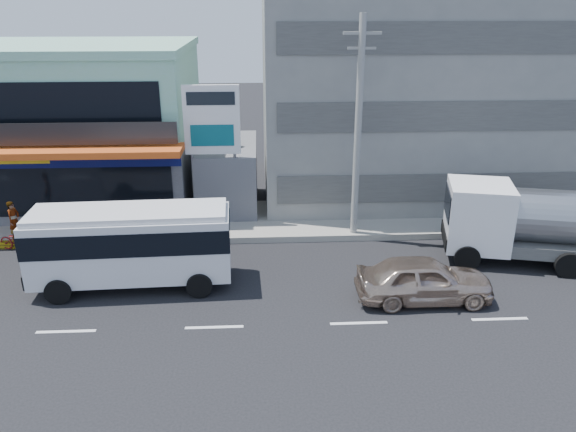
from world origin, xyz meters
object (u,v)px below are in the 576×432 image
object	(u,v)px
utility_pole_near	(358,130)
minibus	(131,241)
concrete_building	(408,67)
sedan	(424,279)
shop_building	(80,128)
motorcycle_rider	(17,235)
satellite_dish	(226,147)
tanker_truck	(543,223)
billboard	(212,128)

from	to	relation	value
utility_pole_near	minibus	size ratio (longest dim) A/B	1.31
concrete_building	sedan	xyz separation A→B (m)	(-2.35, -13.50, -6.15)
shop_building	concrete_building	distance (m)	18.28
utility_pole_near	motorcycle_rider	size ratio (longest dim) A/B	4.30
shop_building	sedan	world-z (taller)	shop_building
satellite_dish	motorcycle_rider	distance (m)	10.45
utility_pole_near	tanker_truck	size ratio (longest dim) A/B	1.13
shop_building	utility_pole_near	world-z (taller)	utility_pole_near
satellite_dish	billboard	distance (m)	2.31
satellite_dish	concrete_building	bearing A→B (deg)	21.80
tanker_truck	motorcycle_rider	distance (m)	22.70
tanker_truck	motorcycle_rider	bearing A→B (deg)	173.93
minibus	sedan	world-z (taller)	minibus
billboard	motorcycle_rider	world-z (taller)	billboard
utility_pole_near	concrete_building	bearing A→B (deg)	62.24
satellite_dish	sedan	xyz separation A→B (m)	(7.65, -9.50, -2.72)
shop_building	utility_pole_near	bearing A→B (deg)	-25.06
tanker_truck	utility_pole_near	bearing A→B (deg)	157.95
minibus	tanker_truck	bearing A→B (deg)	3.98
minibus	sedan	bearing A→B (deg)	-9.04
shop_building	motorcycle_rider	world-z (taller)	shop_building
concrete_building	motorcycle_rider	distance (m)	21.74
satellite_dish	minibus	size ratio (longest dim) A/B	0.20
utility_pole_near	tanker_truck	world-z (taller)	utility_pole_near
sedan	motorcycle_rider	xyz separation A→B (m)	(-16.80, 5.30, -0.08)
utility_pole_near	motorcycle_rider	distance (m)	15.78
minibus	utility_pole_near	bearing A→B (deg)	24.10
concrete_building	satellite_dish	world-z (taller)	concrete_building
billboard	shop_building	bearing A→B (deg)	147.68
motorcycle_rider	utility_pole_near	bearing A→B (deg)	2.27
satellite_dish	utility_pole_near	bearing A→B (deg)	-30.96
minibus	shop_building	bearing A→B (deg)	113.72
utility_pole_near	satellite_dish	bearing A→B (deg)	149.04
concrete_building	billboard	world-z (taller)	concrete_building
satellite_dish	motorcycle_rider	world-z (taller)	satellite_dish
satellite_dish	billboard	xyz separation A→B (m)	(-0.50, -1.80, 1.35)
billboard	minibus	bearing A→B (deg)	-115.15
concrete_building	tanker_truck	size ratio (longest dim) A/B	1.81
tanker_truck	motorcycle_rider	world-z (taller)	tanker_truck
concrete_building	motorcycle_rider	size ratio (longest dim) A/B	6.88
concrete_building	billboard	xyz separation A→B (m)	(-10.50, -5.80, -2.07)
shop_building	sedan	bearing A→B (deg)	-38.49
minibus	motorcycle_rider	bearing A→B (deg)	148.69
billboard	minibus	size ratio (longest dim) A/B	0.90
tanker_truck	satellite_dish	bearing A→B (deg)	153.79
sedan	minibus	bearing A→B (deg)	81.28
utility_pole_near	sedan	xyz separation A→B (m)	(1.65, -5.90, -4.30)
sedan	tanker_truck	bearing A→B (deg)	-62.90
sedan	tanker_truck	world-z (taller)	tanker_truck
sedan	motorcycle_rider	world-z (taller)	motorcycle_rider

